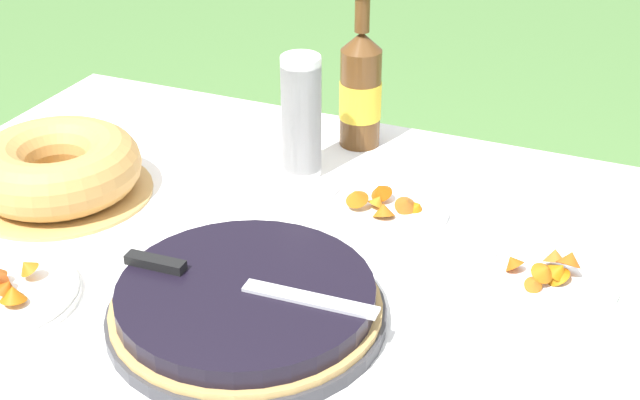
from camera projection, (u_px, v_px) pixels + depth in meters
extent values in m
cube|color=brown|center=(275.00, 255.00, 1.44)|extent=(1.42, 1.01, 0.03)
cylinder|color=brown|center=(118.00, 223.00, 2.18)|extent=(0.06, 0.06, 0.63)
cube|color=white|center=(274.00, 245.00, 1.43)|extent=(1.43, 1.02, 0.00)
cube|color=white|center=(380.00, 148.00, 1.86)|extent=(1.43, 0.00, 0.10)
cylinder|color=#38383D|center=(247.00, 315.00, 1.25)|extent=(0.39, 0.39, 0.02)
cylinder|color=tan|center=(246.00, 306.00, 1.24)|extent=(0.38, 0.38, 0.01)
cylinder|color=black|center=(246.00, 295.00, 1.23)|extent=(0.36, 0.36, 0.03)
cube|color=silver|center=(310.00, 299.00, 1.19)|extent=(0.19, 0.03, 0.00)
cube|color=black|center=(155.00, 262.00, 1.26)|extent=(0.09, 0.03, 0.01)
cylinder|color=tan|center=(61.00, 193.00, 1.57)|extent=(0.32, 0.32, 0.01)
torus|color=tan|center=(57.00, 166.00, 1.54)|extent=(0.29, 0.29, 0.10)
cylinder|color=white|center=(302.00, 150.00, 1.62)|extent=(0.07, 0.07, 0.09)
cylinder|color=white|center=(302.00, 144.00, 1.61)|extent=(0.07, 0.07, 0.09)
cylinder|color=white|center=(302.00, 137.00, 1.60)|extent=(0.07, 0.07, 0.09)
cylinder|color=white|center=(301.00, 131.00, 1.60)|extent=(0.07, 0.07, 0.09)
cylinder|color=white|center=(301.00, 124.00, 1.59)|extent=(0.07, 0.07, 0.09)
cylinder|color=white|center=(301.00, 117.00, 1.58)|extent=(0.07, 0.07, 0.09)
cylinder|color=white|center=(301.00, 111.00, 1.58)|extent=(0.07, 0.07, 0.09)
cylinder|color=white|center=(301.00, 104.00, 1.57)|extent=(0.07, 0.07, 0.09)
cylinder|color=white|center=(301.00, 97.00, 1.57)|extent=(0.07, 0.07, 0.09)
cylinder|color=white|center=(301.00, 90.00, 1.56)|extent=(0.07, 0.07, 0.09)
cylinder|color=white|center=(301.00, 83.00, 1.55)|extent=(0.07, 0.07, 0.09)
torus|color=white|center=(301.00, 57.00, 1.53)|extent=(0.07, 0.07, 0.01)
cylinder|color=brown|center=(360.00, 98.00, 1.70)|extent=(0.08, 0.08, 0.19)
cylinder|color=yellow|center=(360.00, 100.00, 1.71)|extent=(0.08, 0.08, 0.07)
cone|color=brown|center=(362.00, 41.00, 1.65)|extent=(0.08, 0.08, 0.04)
cylinder|color=brown|center=(362.00, 14.00, 1.62)|extent=(0.03, 0.03, 0.06)
cylinder|color=white|center=(549.00, 281.00, 1.33)|extent=(0.20, 0.20, 0.01)
torus|color=white|center=(550.00, 276.00, 1.32)|extent=(0.20, 0.20, 0.01)
cone|color=#AE6309|center=(560.00, 269.00, 1.31)|extent=(0.05, 0.05, 0.04)
cone|color=orange|center=(541.00, 268.00, 1.32)|extent=(0.04, 0.04, 0.02)
cone|color=#C56219|center=(534.00, 283.00, 1.29)|extent=(0.03, 0.03, 0.03)
cone|color=#BE6F0D|center=(555.00, 272.00, 1.31)|extent=(0.05, 0.05, 0.04)
cone|color=#CA641E|center=(555.00, 256.00, 1.34)|extent=(0.04, 0.05, 0.04)
cone|color=#C4510E|center=(512.00, 261.00, 1.34)|extent=(0.04, 0.04, 0.04)
cone|color=#A6561B|center=(547.00, 271.00, 1.32)|extent=(0.05, 0.05, 0.03)
cone|color=#BB6612|center=(545.00, 270.00, 1.29)|extent=(0.05, 0.04, 0.04)
cone|color=#C15413|center=(570.00, 258.00, 1.32)|extent=(0.04, 0.05, 0.04)
cylinder|color=white|center=(0.00, 297.00, 1.29)|extent=(0.23, 0.23, 0.01)
cone|color=#BC600D|center=(13.00, 293.00, 1.26)|extent=(0.05, 0.06, 0.03)
cone|color=#B3480B|center=(7.00, 286.00, 1.27)|extent=(0.05, 0.05, 0.03)
cone|color=#C86C16|center=(27.00, 266.00, 1.31)|extent=(0.05, 0.05, 0.03)
cylinder|color=white|center=(387.00, 208.00, 1.52)|extent=(0.21, 0.21, 0.01)
torus|color=white|center=(387.00, 204.00, 1.51)|extent=(0.21, 0.21, 0.01)
cone|color=#A6591A|center=(406.00, 203.00, 1.49)|extent=(0.05, 0.05, 0.04)
cone|color=orange|center=(378.00, 201.00, 1.50)|extent=(0.03, 0.04, 0.03)
cone|color=#BF510A|center=(380.00, 190.00, 1.52)|extent=(0.05, 0.05, 0.04)
cone|color=#C8670A|center=(418.00, 206.00, 1.49)|extent=(0.04, 0.04, 0.03)
cone|color=#AB6313|center=(356.00, 195.00, 1.49)|extent=(0.06, 0.06, 0.04)
cone|color=#AC5A13|center=(384.00, 210.00, 1.48)|extent=(0.05, 0.05, 0.04)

